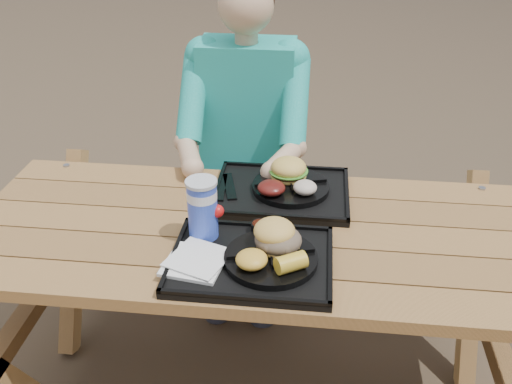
# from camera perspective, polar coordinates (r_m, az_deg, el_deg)

# --- Properties ---
(picnic_table) EXTENTS (1.80, 1.49, 0.75)m
(picnic_table) POSITION_cam_1_polar(r_m,az_deg,el_deg) (2.00, 0.00, -12.66)
(picnic_table) COLOR #999999
(picnic_table) RESTS_ON ground
(tray_near) EXTENTS (0.45, 0.35, 0.02)m
(tray_near) POSITION_cam_1_polar(r_m,az_deg,el_deg) (1.61, -0.47, -7.00)
(tray_near) COLOR black
(tray_near) RESTS_ON picnic_table
(tray_far) EXTENTS (0.45, 0.35, 0.02)m
(tray_far) POSITION_cam_1_polar(r_m,az_deg,el_deg) (1.93, 2.57, -0.10)
(tray_far) COLOR black
(tray_far) RESTS_ON picnic_table
(plate_near) EXTENTS (0.26, 0.26, 0.02)m
(plate_near) POSITION_cam_1_polar(r_m,az_deg,el_deg) (1.59, 1.49, -6.67)
(plate_near) COLOR black
(plate_near) RESTS_ON tray_near
(plate_far) EXTENTS (0.26, 0.26, 0.02)m
(plate_far) POSITION_cam_1_polar(r_m,az_deg,el_deg) (1.93, 3.49, 0.51)
(plate_far) COLOR black
(plate_far) RESTS_ON tray_far
(napkin_stack) EXTENTS (0.18, 0.18, 0.02)m
(napkin_stack) POSITION_cam_1_polar(r_m,az_deg,el_deg) (1.59, -6.15, -6.91)
(napkin_stack) COLOR white
(napkin_stack) RESTS_ON tray_near
(soda_cup) EXTENTS (0.09, 0.09, 0.18)m
(soda_cup) POSITION_cam_1_polar(r_m,az_deg,el_deg) (1.66, -5.36, -1.83)
(soda_cup) COLOR #1A39C7
(soda_cup) RESTS_ON tray_near
(condiment_bbq) EXTENTS (0.06, 0.06, 0.03)m
(condiment_bbq) POSITION_cam_1_polar(r_m,az_deg,el_deg) (1.70, 0.44, -3.61)
(condiment_bbq) COLOR #320D05
(condiment_bbq) RESTS_ON tray_near
(condiment_mustard) EXTENTS (0.05, 0.05, 0.03)m
(condiment_mustard) POSITION_cam_1_polar(r_m,az_deg,el_deg) (1.69, 2.40, -3.89)
(condiment_mustard) COLOR yellow
(condiment_mustard) RESTS_ON tray_near
(sandwich) EXTENTS (0.12, 0.12, 0.13)m
(sandwich) POSITION_cam_1_polar(r_m,az_deg,el_deg) (1.58, 2.26, -3.67)
(sandwich) COLOR gold
(sandwich) RESTS_ON plate_near
(mac_cheese) EXTENTS (0.09, 0.09, 0.04)m
(mac_cheese) POSITION_cam_1_polar(r_m,az_deg,el_deg) (1.53, -0.44, -6.75)
(mac_cheese) COLOR gold
(mac_cheese) RESTS_ON plate_near
(corn_cob) EXTENTS (0.11, 0.11, 0.05)m
(corn_cob) POSITION_cam_1_polar(r_m,az_deg,el_deg) (1.52, 3.51, -7.07)
(corn_cob) COLOR gold
(corn_cob) RESTS_ON plate_near
(cutlery_far) EXTENTS (0.08, 0.18, 0.01)m
(cutlery_far) POSITION_cam_1_polar(r_m,az_deg,el_deg) (1.94, -2.66, 0.59)
(cutlery_far) COLOR black
(cutlery_far) RESTS_ON tray_far
(burger) EXTENTS (0.12, 0.12, 0.11)m
(burger) POSITION_cam_1_polar(r_m,az_deg,el_deg) (1.94, 3.30, 2.89)
(burger) COLOR #E0B54F
(burger) RESTS_ON plate_far
(baked_beans) EXTENTS (0.09, 0.09, 0.04)m
(baked_beans) POSITION_cam_1_polar(r_m,az_deg,el_deg) (1.86, 1.55, 0.42)
(baked_beans) COLOR #571511
(baked_beans) RESTS_ON plate_far
(potato_salad) EXTENTS (0.08, 0.08, 0.04)m
(potato_salad) POSITION_cam_1_polar(r_m,az_deg,el_deg) (1.86, 4.93, 0.46)
(potato_salad) COLOR beige
(potato_salad) RESTS_ON plate_far
(diner) EXTENTS (0.48, 0.84, 1.28)m
(diner) POSITION_cam_1_polar(r_m,az_deg,el_deg) (2.44, -0.87, 3.55)
(diner) COLOR teal
(diner) RESTS_ON ground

